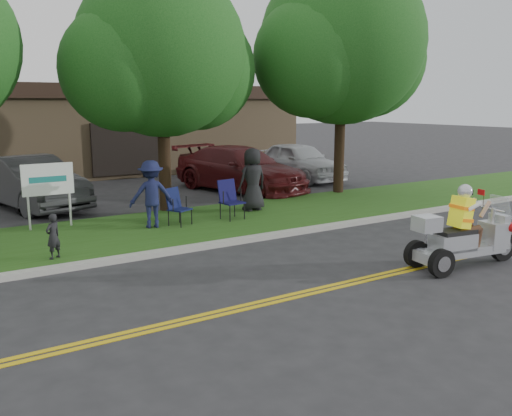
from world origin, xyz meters
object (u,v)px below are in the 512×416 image
lawn_chair_a (230,197)px  parked_car_right (240,169)px  parked_car_left (31,183)px  lawn_chair_b (176,204)px  parked_car_far_right (298,161)px  parked_car_mid (36,186)px  trike_scooter (463,238)px

lawn_chair_a → parked_car_right: 5.38m
lawn_chair_a → parked_car_left: size_ratio=0.22×
parked_car_right → lawn_chair_b: bearing=-150.8°
parked_car_far_right → parked_car_mid: bearing=178.5°
parked_car_mid → parked_car_right: (7.00, -0.95, 0.20)m
trike_scooter → parked_car_right: (1.09, 10.55, 0.23)m
parked_car_left → parked_car_mid: 0.49m
parked_car_left → parked_car_far_right: 10.72m
lawn_chair_b → parked_car_mid: size_ratio=0.22×
lawn_chair_a → parked_car_left: (-4.21, 5.02, 0.10)m
parked_car_right → parked_car_far_right: parked_car_right is taller
lawn_chair_a → parked_car_far_right: (6.49, 5.59, 0.09)m
trike_scooter → lawn_chair_b: size_ratio=2.66×
trike_scooter → lawn_chair_b: trike_scooter is taller
lawn_chair_a → lawn_chair_b: 1.55m
trike_scooter → parked_car_far_right: trike_scooter is taller
trike_scooter → parked_car_far_right: bearing=77.1°
parked_car_left → parked_car_right: parked_car_right is taller
parked_car_right → parked_car_left: bearing=160.6°
parked_car_far_right → lawn_chair_b: bearing=-147.9°
lawn_chair_a → parked_car_right: size_ratio=0.19×
parked_car_mid → parked_car_right: 7.07m
parked_car_left → lawn_chair_b: bearing=-75.3°
trike_scooter → lawn_chair_a: trike_scooter is taller
parked_car_left → parked_car_mid: size_ratio=1.09×
lawn_chair_a → parked_car_mid: parked_car_mid is taller
lawn_chair_b → parked_car_far_right: 9.76m
lawn_chair_b → parked_car_far_right: size_ratio=0.21×
parked_car_mid → parked_car_right: parked_car_right is taller
lawn_chair_b → parked_car_left: 5.63m
lawn_chair_b → parked_car_right: bearing=17.9°
parked_car_mid → parked_car_far_right: bearing=-9.5°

